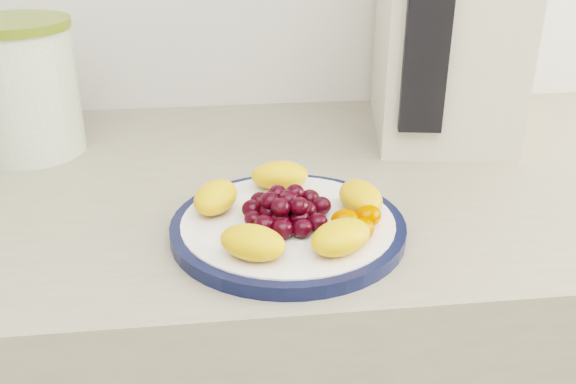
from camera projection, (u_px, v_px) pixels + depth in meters
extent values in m
cylinder|color=#0E1635|center=(288.00, 228.00, 0.68)|extent=(0.25, 0.25, 0.01)
cylinder|color=white|center=(288.00, 227.00, 0.68)|extent=(0.23, 0.23, 0.02)
cylinder|color=#386018|center=(24.00, 93.00, 0.86)|extent=(0.16, 0.16, 0.17)
cylinder|color=#5D6B24|center=(12.00, 24.00, 0.83)|extent=(0.17, 0.17, 0.01)
cube|color=beige|center=(447.00, 22.00, 0.91)|extent=(0.23, 0.29, 0.32)
cube|color=black|center=(427.00, 38.00, 0.79)|extent=(0.06, 0.03, 0.24)
ellipsoid|color=orange|center=(361.00, 197.00, 0.69)|extent=(0.05, 0.07, 0.03)
ellipsoid|color=orange|center=(280.00, 175.00, 0.75)|extent=(0.07, 0.04, 0.03)
ellipsoid|color=orange|center=(216.00, 197.00, 0.69)|extent=(0.07, 0.08, 0.03)
ellipsoid|color=orange|center=(253.00, 242.00, 0.61)|extent=(0.08, 0.07, 0.03)
ellipsoid|color=orange|center=(341.00, 237.00, 0.61)|extent=(0.08, 0.07, 0.03)
ellipsoid|color=black|center=(288.00, 212.00, 0.68)|extent=(0.02, 0.02, 0.02)
ellipsoid|color=black|center=(307.00, 210.00, 0.68)|extent=(0.02, 0.02, 0.02)
ellipsoid|color=black|center=(295.00, 204.00, 0.69)|extent=(0.02, 0.02, 0.02)
ellipsoid|color=black|center=(277.00, 206.00, 0.69)|extent=(0.02, 0.02, 0.02)
ellipsoid|color=black|center=(269.00, 212.00, 0.67)|extent=(0.02, 0.02, 0.02)
ellipsoid|color=black|center=(280.00, 220.00, 0.66)|extent=(0.02, 0.02, 0.02)
ellipsoid|color=black|center=(300.00, 219.00, 0.66)|extent=(0.02, 0.02, 0.02)
ellipsoid|color=black|center=(321.00, 206.00, 0.69)|extent=(0.02, 0.02, 0.02)
ellipsoid|color=black|center=(310.00, 199.00, 0.70)|extent=(0.02, 0.02, 0.02)
ellipsoid|color=black|center=(293.00, 196.00, 0.71)|extent=(0.02, 0.02, 0.02)
ellipsoid|color=black|center=(275.00, 197.00, 0.71)|extent=(0.02, 0.02, 0.02)
ellipsoid|color=black|center=(260.00, 201.00, 0.70)|extent=(0.02, 0.02, 0.02)
ellipsoid|color=black|center=(252.00, 209.00, 0.68)|extent=(0.02, 0.02, 0.02)
ellipsoid|color=black|center=(253.00, 219.00, 0.66)|extent=(0.02, 0.02, 0.02)
ellipsoid|color=black|center=(264.00, 225.00, 0.65)|extent=(0.02, 0.02, 0.02)
ellipsoid|color=black|center=(283.00, 229.00, 0.64)|extent=(0.02, 0.02, 0.02)
ellipsoid|color=black|center=(302.00, 228.00, 0.64)|extent=(0.02, 0.02, 0.02)
ellipsoid|color=black|center=(318.00, 223.00, 0.65)|extent=(0.02, 0.02, 0.02)
ellipsoid|color=black|center=(288.00, 200.00, 0.67)|extent=(0.02, 0.02, 0.02)
ellipsoid|color=black|center=(295.00, 193.00, 0.68)|extent=(0.02, 0.02, 0.02)
ellipsoid|color=black|center=(277.00, 194.00, 0.68)|extent=(0.02, 0.02, 0.02)
ellipsoid|color=black|center=(270.00, 201.00, 0.67)|extent=(0.02, 0.02, 0.02)
ellipsoid|color=black|center=(281.00, 207.00, 0.65)|extent=(0.02, 0.02, 0.02)
ellipsoid|color=black|center=(299.00, 206.00, 0.66)|extent=(0.02, 0.02, 0.02)
ellipsoid|color=#DD3F00|center=(345.00, 220.00, 0.65)|extent=(0.03, 0.03, 0.02)
ellipsoid|color=#DD3F00|center=(368.00, 216.00, 0.66)|extent=(0.04, 0.03, 0.02)
ellipsoid|color=#DD3F00|center=(361.00, 230.00, 0.64)|extent=(0.04, 0.04, 0.02)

